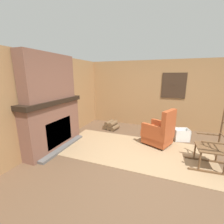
{
  "coord_description": "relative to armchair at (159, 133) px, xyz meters",
  "views": [
    {
      "loc": [
        0.23,
        -2.9,
        1.85
      ],
      "look_at": [
        -1.14,
        0.74,
        0.9
      ],
      "focal_mm": 24.0,
      "sensor_mm": 36.0,
      "label": 1
    }
  ],
  "objects": [
    {
      "name": "fireplace_hearth",
      "position": [
        -2.54,
        -1.07,
        0.27
      ],
      "size": [
        0.55,
        1.83,
        1.27
      ],
      "color": "brown",
      "rests_on": "ground"
    },
    {
      "name": "decorative_plate_on_mantel",
      "position": [
        -2.6,
        -1.08,
        1.02
      ],
      "size": [
        0.06,
        0.23,
        0.23
      ],
      "color": "gold",
      "rests_on": "fireplace_hearth"
    },
    {
      "name": "storage_case",
      "position": [
        -2.58,
        -0.81,
        0.99
      ],
      "size": [
        0.13,
        0.25,
        0.16
      ],
      "color": "black",
      "rests_on": "fireplace_hearth"
    },
    {
      "name": "area_rug",
      "position": [
        -0.6,
        -0.53,
        -0.36
      ],
      "size": [
        3.74,
        1.75,
        0.01
      ],
      "color": "#997A56",
      "rests_on": "ground"
    },
    {
      "name": "firewood_stack",
      "position": [
        -1.66,
        0.74,
        -0.23
      ],
      "size": [
        0.55,
        0.5,
        0.29
      ],
      "rotation": [
        0.0,
        0.0,
        -0.2
      ],
      "color": "brown",
      "rests_on": "ground"
    },
    {
      "name": "chimney_breast",
      "position": [
        -2.55,
        -1.07,
        1.45
      ],
      "size": [
        0.3,
        1.52,
        1.08
      ],
      "color": "brown",
      "rests_on": "fireplace_hearth"
    },
    {
      "name": "rocking_chair",
      "position": [
        1.07,
        -0.69,
        0.08
      ],
      "size": [
        0.82,
        0.55,
        1.32
      ],
      "rotation": [
        0.0,
        0.0,
        3.19
      ],
      "color": "brown",
      "rests_on": "ground"
    },
    {
      "name": "wood_panel_wall_left",
      "position": [
        -2.75,
        -1.07,
        0.83
      ],
      "size": [
        0.06,
        5.85,
        2.38
      ],
      "color": "#9E7247",
      "rests_on": "ground"
    },
    {
      "name": "laundry_basket",
      "position": [
        0.6,
        0.57,
        -0.19
      ],
      "size": [
        0.49,
        0.41,
        0.34
      ],
      "rotation": [
        0.0,
        0.0,
        0.29
      ],
      "color": "white",
      "rests_on": "ground"
    },
    {
      "name": "oil_lamp_vase",
      "position": [
        -2.58,
        -1.54,
        1.01
      ],
      "size": [
        0.12,
        0.12,
        0.27
      ],
      "color": "#47708E",
      "rests_on": "fireplace_hearth"
    },
    {
      "name": "armchair",
      "position": [
        0.0,
        0.0,
        0.0
      ],
      "size": [
        0.87,
        0.83,
        1.01
      ],
      "rotation": [
        0.0,
        0.0,
        2.71
      ],
      "color": "#A84723",
      "rests_on": "ground"
    },
    {
      "name": "wood_panel_wall_back",
      "position": [
        -0.09,
        1.59,
        0.83
      ],
      "size": [
        5.85,
        0.09,
        2.38
      ],
      "color": "#9E7247",
      "rests_on": "ground"
    },
    {
      "name": "ground_plane",
      "position": [
        -0.1,
        -1.07,
        -0.36
      ],
      "size": [
        14.0,
        14.0,
        0.0
      ],
      "primitive_type": "plane",
      "color": "brown"
    }
  ]
}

